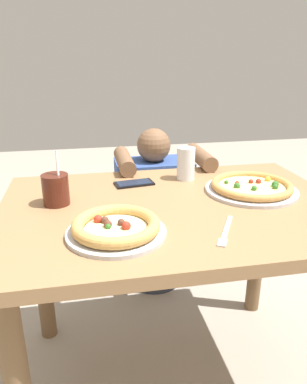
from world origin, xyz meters
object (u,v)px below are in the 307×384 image
object	(u,v)px
water_cup_clear	(186,163)
fork	(226,232)
drink_cup_colored	(56,189)
diner_seated	(154,218)
pizza_near	(116,228)
pizza_far	(252,187)
cell_phone	(134,183)

from	to	relation	value
water_cup_clear	fork	xyz separation A→B (m)	(-0.02, -0.49, -0.07)
fork	drink_cup_colored	bearing A→B (deg)	147.23
drink_cup_colored	diner_seated	xyz separation A→B (m)	(0.45, 0.59, -0.41)
pizza_near	water_cup_clear	size ratio (longest dim) A/B	2.17
pizza_far	cell_phone	xyz separation A→B (m)	(-0.42, 0.16, -0.01)
fork	cell_phone	world-z (taller)	cell_phone
pizza_near	cell_phone	bearing A→B (deg)	75.10
pizza_far	water_cup_clear	bearing A→B (deg)	136.07
drink_cup_colored	fork	xyz separation A→B (m)	(0.49, -0.31, -0.05)
fork	diner_seated	world-z (taller)	diner_seated
pizza_near	water_cup_clear	distance (m)	0.55
pizza_far	drink_cup_colored	xyz separation A→B (m)	(-0.70, 0.01, 0.03)
water_cup_clear	diner_seated	bearing A→B (deg)	96.87
drink_cup_colored	diner_seated	size ratio (longest dim) A/B	0.21
water_cup_clear	cell_phone	bearing A→B (deg)	-172.52
fork	diner_seated	distance (m)	0.98
drink_cup_colored	diner_seated	world-z (taller)	drink_cup_colored
drink_cup_colored	water_cup_clear	distance (m)	0.53
pizza_far	water_cup_clear	distance (m)	0.28
pizza_far	diner_seated	xyz separation A→B (m)	(-0.25, 0.61, -0.38)
pizza_near	drink_cup_colored	bearing A→B (deg)	123.55
pizza_far	drink_cup_colored	bearing A→B (deg)	178.89
water_cup_clear	fork	bearing A→B (deg)	-92.10
pizza_near	pizza_far	distance (m)	0.58
pizza_near	cell_phone	distance (m)	0.43
pizza_near	drink_cup_colored	distance (m)	0.32
cell_phone	pizza_near	bearing A→B (deg)	-104.90
drink_cup_colored	diner_seated	distance (m)	0.85
pizza_near	drink_cup_colored	world-z (taller)	drink_cup_colored
pizza_near	water_cup_clear	xyz separation A→B (m)	(0.33, 0.44, 0.05)
water_cup_clear	fork	world-z (taller)	water_cup_clear
pizza_far	drink_cup_colored	distance (m)	0.70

